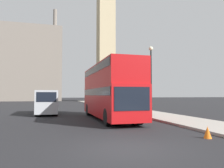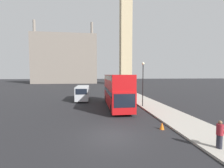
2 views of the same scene
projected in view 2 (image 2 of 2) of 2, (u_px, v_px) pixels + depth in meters
ground_plane at (112, 136)px, 10.79m from camera, size 300.00×300.00×0.00m
sidewalk_strip at (200, 130)px, 11.62m from camera, size 3.77×120.00×0.15m
clock_tower at (126, 5)px, 67.99m from camera, size 5.43×5.60×70.64m
building_block_distant at (66, 59)px, 76.92m from camera, size 31.56×10.13×30.04m
red_double_decker_bus at (117, 89)px, 20.36m from camera, size 2.56×10.62×4.41m
white_van at (83, 93)px, 25.65m from camera, size 2.08×5.61×2.42m
pedestrian at (220, 134)px, 8.63m from camera, size 0.52×0.36×1.62m
street_lamp at (143, 78)px, 20.07m from camera, size 0.36×0.36×5.93m
traffic_cone at (162, 126)px, 12.08m from camera, size 0.36×0.36×0.55m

